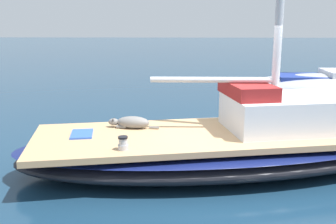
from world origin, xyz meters
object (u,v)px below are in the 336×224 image
sailboat_main (224,149)px  deck_towel (82,134)px  deck_winch (123,144)px  dog_grey (131,122)px

sailboat_main → deck_towel: bearing=-83.8°
deck_towel → deck_winch: bearing=46.7°
dog_grey → deck_winch: size_ratio=4.53×
sailboat_main → dog_grey: (-0.19, -1.68, 0.43)m
deck_winch → dog_grey: bearing=-178.8°
sailboat_main → deck_towel: deck_towel is taller
sailboat_main → deck_winch: (1.05, -1.65, 0.42)m
sailboat_main → deck_winch: 2.00m
deck_winch → deck_towel: deck_winch is taller
deck_towel → sailboat_main: bearing=96.2°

